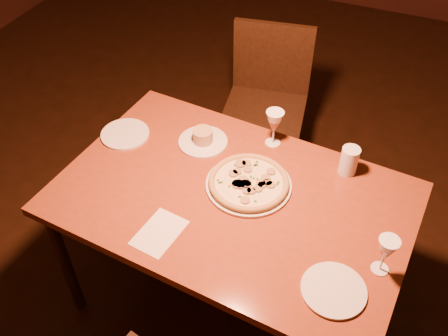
% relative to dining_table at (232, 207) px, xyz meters
% --- Properties ---
extents(floor, '(7.00, 7.00, 0.00)m').
position_rel_dining_table_xyz_m(floor, '(0.05, -0.07, -0.68)').
color(floor, black).
rests_on(floor, ground).
extents(dining_table, '(1.47, 1.01, 0.75)m').
position_rel_dining_table_xyz_m(dining_table, '(0.00, 0.00, 0.00)').
color(dining_table, maroon).
rests_on(dining_table, floor).
extents(chair_far, '(0.51, 0.51, 0.92)m').
position_rel_dining_table_xyz_m(chair_far, '(-0.18, 0.96, -0.16)').
color(chair_far, black).
rests_on(chair_far, floor).
extents(pizza_plate, '(0.35, 0.35, 0.04)m').
position_rel_dining_table_xyz_m(pizza_plate, '(0.04, 0.08, 0.09)').
color(pizza_plate, silver).
rests_on(pizza_plate, dining_table).
extents(ramekin_saucer, '(0.22, 0.22, 0.07)m').
position_rel_dining_table_xyz_m(ramekin_saucer, '(-0.24, 0.25, 0.09)').
color(ramekin_saucer, silver).
rests_on(ramekin_saucer, dining_table).
extents(wine_glass_far, '(0.08, 0.08, 0.17)m').
position_rel_dining_table_xyz_m(wine_glass_far, '(0.04, 0.37, 0.15)').
color(wine_glass_far, '#A35844').
rests_on(wine_glass_far, dining_table).
extents(wine_glass_right, '(0.07, 0.07, 0.16)m').
position_rel_dining_table_xyz_m(wine_glass_right, '(0.61, -0.12, 0.15)').
color(wine_glass_right, '#A35844').
rests_on(wine_glass_right, dining_table).
extents(water_tumbler, '(0.08, 0.08, 0.13)m').
position_rel_dining_table_xyz_m(water_tumbler, '(0.39, 0.31, 0.13)').
color(water_tumbler, silver).
rests_on(water_tumbler, dining_table).
extents(side_plate_left, '(0.22, 0.22, 0.01)m').
position_rel_dining_table_xyz_m(side_plate_left, '(-0.59, 0.16, 0.07)').
color(side_plate_left, silver).
rests_on(side_plate_left, dining_table).
extents(side_plate_near, '(0.22, 0.22, 0.01)m').
position_rel_dining_table_xyz_m(side_plate_near, '(0.48, -0.27, 0.07)').
color(side_plate_near, silver).
rests_on(side_plate_near, dining_table).
extents(menu_card, '(0.16, 0.22, 0.00)m').
position_rel_dining_table_xyz_m(menu_card, '(-0.18, -0.28, 0.07)').
color(menu_card, silver).
rests_on(menu_card, dining_table).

